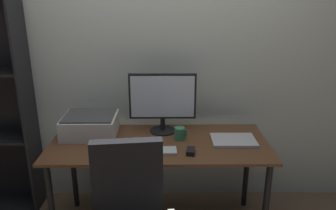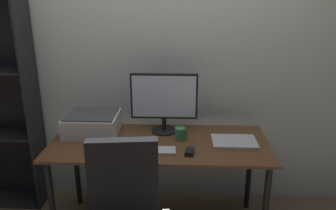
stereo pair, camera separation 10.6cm
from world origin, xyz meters
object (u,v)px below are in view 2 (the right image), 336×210
at_px(desk, 160,152).
at_px(mouse, 190,152).
at_px(monitor, 164,99).
at_px(printer, 92,123).
at_px(keyboard, 155,151).
at_px(laptop, 234,142).
at_px(coffee_mug, 180,134).

xyz_separation_m(desk, mouse, (0.22, -0.18, 0.10)).
relative_size(monitor, printer, 1.28).
bearing_deg(monitor, keyboard, -97.36).
relative_size(keyboard, laptop, 0.91).
bearing_deg(desk, monitor, 82.95).
bearing_deg(coffee_mug, keyboard, -129.89).
distance_m(mouse, laptop, 0.38).
bearing_deg(coffee_mug, desk, -164.46).
distance_m(desk, printer, 0.57).
height_order(monitor, mouse, monitor).
bearing_deg(printer, mouse, -23.45).
distance_m(desk, keyboard, 0.19).
height_order(mouse, coffee_mug, coffee_mug).
bearing_deg(printer, laptop, -7.23).
distance_m(keyboard, mouse, 0.24).
bearing_deg(laptop, coffee_mug, 174.07).
height_order(coffee_mug, printer, printer).
height_order(desk, printer, printer).
distance_m(keyboard, coffee_mug, 0.27).
relative_size(desk, monitor, 3.11).
bearing_deg(mouse, monitor, 125.71).
distance_m(desk, monitor, 0.40).
relative_size(mouse, coffee_mug, 1.00).
xyz_separation_m(mouse, printer, (-0.75, 0.32, 0.06)).
bearing_deg(mouse, coffee_mug, 115.27).
height_order(mouse, laptop, mouse).
relative_size(desk, mouse, 16.59).
relative_size(mouse, laptop, 0.30).
bearing_deg(coffee_mug, printer, 171.86).
bearing_deg(keyboard, desk, 80.54).
xyz_separation_m(desk, laptop, (0.55, 0.00, 0.10)).
bearing_deg(keyboard, laptop, 14.81).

